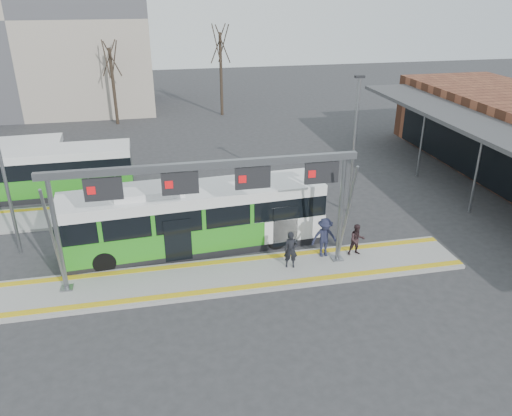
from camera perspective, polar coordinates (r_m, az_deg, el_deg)
The scene contains 16 objects.
ground at distance 22.26m, azimuth -4.00°, elevation -8.00°, with size 120.00×120.00×0.00m, color #2D2D30.
platform_main at distance 22.22m, azimuth -4.01°, elevation -7.84°, with size 22.00×3.00×0.15m, color gray.
platform_second at distance 29.22m, azimuth -14.07°, elevation -0.31°, with size 20.00×3.00×0.15m, color gray.
tactile_main at distance 22.18m, azimuth -4.01°, elevation -7.65°, with size 22.00×2.65×0.02m.
tactile_second at distance 30.24m, azimuth -14.05°, elevation 0.72°, with size 20.00×0.35×0.02m.
gantry at distance 20.50m, azimuth -5.41°, elevation 2.50°, with size 13.00×1.68×5.20m.
apartment_block at distance 55.98m, azimuth -25.42°, elevation 19.38°, with size 24.50×12.50×18.40m.
hero_bus at distance 24.13m, azimuth -7.04°, elevation -1.21°, with size 12.57×3.49×3.41m.
bg_bus_green at distance 32.83m, azimuth -24.30°, elevation 3.56°, with size 11.82×2.72×2.94m.
passenger_a at distance 22.40m, azimuth 4.01°, elevation -4.80°, with size 0.62×0.41×1.70m, color black.
passenger_b at distance 23.84m, azimuth 11.45°, elevation -3.58°, with size 0.75×0.59×1.55m, color #2D1E21.
passenger_c at distance 23.39m, azimuth 7.84°, elevation -3.34°, with size 1.25×0.72×1.93m, color #1E2036.
tree_left at distance 47.53m, azimuth -16.31°, elevation 16.03°, with size 1.40×1.40×7.69m.
tree_mid at distance 49.25m, azimuth -4.11°, elevation 18.14°, with size 1.40×1.40×8.80m.
lamp_west at distance 25.12m, azimuth -26.95°, elevation 3.95°, with size 0.50×0.25×8.04m.
lamp_east at distance 27.48m, azimuth 11.16°, elevation 7.27°, with size 0.50×0.25×7.62m.
Camera 1 is at (-2.37, -18.69, 11.85)m, focal length 35.00 mm.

